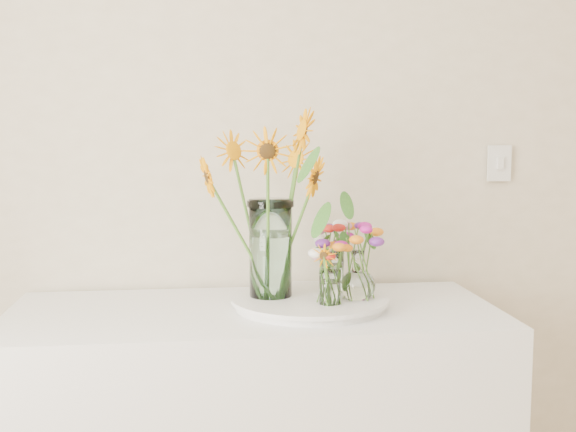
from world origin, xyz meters
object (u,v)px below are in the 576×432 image
at_px(tray, 310,303).
at_px(small_vase_b, 358,276).
at_px(small_vase_a, 330,288).
at_px(small_vase_c, 332,272).
at_px(mason_jar, 271,249).

relative_size(tray, small_vase_b, 2.99).
bearing_deg(small_vase_b, small_vase_a, -149.40).
height_order(tray, small_vase_c, small_vase_c).
bearing_deg(mason_jar, tray, -15.70).
relative_size(tray, small_vase_a, 4.19).
relative_size(small_vase_a, small_vase_b, 0.71).
bearing_deg(small_vase_a, small_vase_c, 77.92).
bearing_deg(mason_jar, small_vase_c, 11.41).
distance_m(small_vase_a, small_vase_c, 0.16).
xyz_separation_m(small_vase_b, small_vase_c, (-0.06, 0.10, -0.01)).
height_order(small_vase_b, small_vase_c, small_vase_b).
distance_m(tray, mason_jar, 0.19).
height_order(tray, small_vase_a, small_vase_a).
distance_m(tray, small_vase_c, 0.13).
distance_m(small_vase_b, small_vase_c, 0.12).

